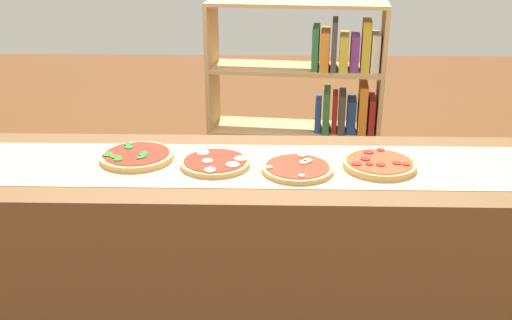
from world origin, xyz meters
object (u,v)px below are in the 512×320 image
object	(u,v)px
pizza_mozzarella_1	(215,163)
pizza_pepperoni_3	(379,164)
pizza_spinach_0	(137,156)
bookshelf	(319,130)
pizza_mushroom_2	(297,168)

from	to	relation	value
pizza_mozzarella_1	pizza_pepperoni_3	size ratio (longest dim) A/B	0.97
pizza_spinach_0	bookshelf	world-z (taller)	bookshelf
pizza_pepperoni_3	bookshelf	bearing A→B (deg)	96.28
pizza_spinach_0	pizza_mushroom_2	bearing A→B (deg)	-9.12
pizza_spinach_0	pizza_pepperoni_3	bearing A→B (deg)	-3.63
pizza_spinach_0	pizza_mushroom_2	size ratio (longest dim) A/B	1.07
pizza_mozzarella_1	pizza_mushroom_2	bearing A→B (deg)	-8.31
pizza_spinach_0	pizza_pepperoni_3	xyz separation A→B (m)	(0.85, -0.05, 0.00)
pizza_mozzarella_1	pizza_pepperoni_3	distance (m)	0.57
pizza_mushroom_2	pizza_pepperoni_3	size ratio (longest dim) A/B	0.97
pizza_pepperoni_3	pizza_mozzarella_1	bearing A→B (deg)	179.59
pizza_spinach_0	pizza_mozzarella_1	xyz separation A→B (m)	(0.29, -0.05, -0.00)
bookshelf	pizza_pepperoni_3	bearing A→B (deg)	-83.72
pizza_mozzarella_1	bookshelf	distance (m)	1.18
bookshelf	pizza_spinach_0	bearing A→B (deg)	-126.14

